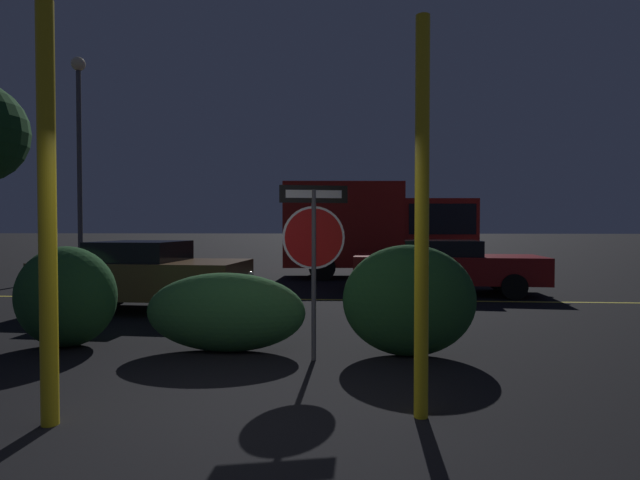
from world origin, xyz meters
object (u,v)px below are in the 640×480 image
Objects in this scene: hedge_bush_3 at (409,301)px; street_lamp at (79,134)px; yellow_pole_right at (422,218)px; passing_car_2 at (146,275)px; hedge_bush_1 at (66,297)px; stop_sign at (314,237)px; delivery_truck at (379,227)px; yellow_pole_left at (47,215)px; passing_car_3 at (446,266)px; hedge_bush_2 at (226,312)px.

hedge_bush_3 is 14.89m from street_lamp.
yellow_pole_right is 16.08m from street_lamp.
passing_car_2 is at bearing 131.95° from yellow_pole_right.
hedge_bush_1 is 3.11m from passing_car_2.
stop_sign is 0.35× the size of delivery_truck.
yellow_pole_left is 0.87× the size of passing_car_2.
delivery_truck is at bearing 89.20° from yellow_pole_right.
passing_car_2 is 0.55× the size of street_lamp.
stop_sign reaches higher than hedge_bush_3.
yellow_pole_left is 10.16m from passing_car_3.
delivery_truck is (-1.53, 4.00, 0.99)m from passing_car_3.
street_lamp reaches higher than yellow_pole_right.
hedge_bush_3 reaches higher than hedge_bush_2.
hedge_bush_3 is at bearing -4.89° from delivery_truck.
passing_car_2 is 7.22m from passing_car_3.
hedge_bush_2 is at bearing -52.10° from street_lamp.
street_lamp is (-10.26, -0.32, 3.21)m from delivery_truck.
hedge_bush_3 is at bearing -9.73° from passing_car_3.
stop_sign reaches higher than hedge_bush_1.
yellow_pole_left is 2.07× the size of hedge_bush_3.
stop_sign is 10.70m from delivery_truck.
street_lamp is (-10.08, 12.12, 3.14)m from yellow_pole_right.
passing_car_2 is at bearing -52.10° from street_lamp.
street_lamp reaches higher than stop_sign.
hedge_bush_3 is 0.42× the size of passing_car_2.
yellow_pole_left is at bearing -24.48° from passing_car_3.
yellow_pole_left reaches higher than yellow_pole_right.
passing_car_2 is at bearing 93.62° from hedge_bush_1.
hedge_bush_1 is 0.29× the size of passing_car_3.
yellow_pole_right is (3.17, 0.40, -0.03)m from yellow_pole_left.
yellow_pole_left reaches higher than passing_car_2.
delivery_truck is (0.17, 12.44, -0.07)m from yellow_pole_right.
hedge_bush_1 is 0.22× the size of delivery_truck.
yellow_pole_right reaches higher than hedge_bush_2.
hedge_bush_3 is (0.11, 2.11, -1.03)m from yellow_pole_right.
stop_sign is 0.54× the size of passing_car_2.
passing_car_3 is (4.88, 8.84, -1.09)m from yellow_pole_left.
stop_sign is at bearing -7.26° from hedge_bush_1.
passing_car_2 reaches higher than passing_car_3.
hedge_bush_3 is at bearing -1.35° from hedge_bush_2.
yellow_pole_right reaches higher than passing_car_2.
passing_car_2 is at bearing 127.91° from hedge_bush_2.
street_lamp reaches higher than yellow_pole_left.
hedge_bush_2 is at bearing -18.27° from delivery_truck.
delivery_truck reaches higher than stop_sign.
hedge_bush_1 reaches higher than hedge_bush_2.
passing_car_3 is (6.54, 3.06, -0.02)m from passing_car_2.
hedge_bush_1 is 12.01m from street_lamp.
hedge_bush_2 is (-2.33, 2.17, -1.23)m from yellow_pole_right.
stop_sign reaches higher than passing_car_2.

